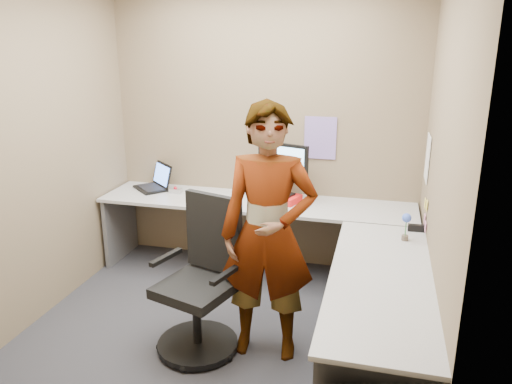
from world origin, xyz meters
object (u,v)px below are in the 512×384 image
(office_chair, at_px, (202,290))
(desk, at_px, (289,243))
(monitor, at_px, (283,165))
(person, at_px, (268,234))

(office_chair, bearing_deg, desk, 71.18)
(monitor, distance_m, office_chair, 1.52)
(person, bearing_deg, monitor, 92.11)
(monitor, distance_m, person, 1.31)
(desk, height_order, monitor, monitor)
(monitor, height_order, office_chair, monitor)
(monitor, xyz_separation_m, office_chair, (-0.31, -1.35, -0.62))
(desk, relative_size, person, 1.64)
(office_chair, height_order, person, person)
(desk, bearing_deg, office_chair, -126.05)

